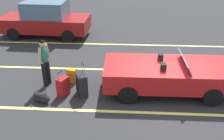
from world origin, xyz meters
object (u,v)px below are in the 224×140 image
suitcase_small_carryon (72,76)px  traveler_person (45,60)px  suitcase_medium_bright (63,86)px  duffel_bag (41,97)px  parked_sedan_near (46,19)px  convertible_car (173,75)px  suitcase_large_black (82,85)px

suitcase_small_carryon → traveler_person: size_ratio=0.30×
suitcase_medium_bright → suitcase_small_carryon: 0.87m
duffel_bag → traveler_person: bearing=96.3°
suitcase_small_carryon → traveler_person: bearing=-60.0°
duffel_bag → traveler_person: 1.32m
suitcase_medium_bright → parked_sedan_near: parked_sedan_near is taller
convertible_car → suitcase_medium_bright: 3.61m
suitcase_small_carryon → traveler_person: (-0.83, -0.22, 0.68)m
suitcase_small_carryon → parked_sedan_near: 5.35m
traveler_person → suitcase_medium_bright: bearing=-20.1°
suitcase_large_black → suitcase_small_carryon: size_ratio=2.21×
traveler_person → convertible_car: bearing=19.5°
convertible_car → duffel_bag: size_ratio=5.88×
suitcase_medium_bright → traveler_person: bearing=165.3°
suitcase_medium_bright → traveler_person: 1.14m
convertible_car → suitcase_small_carryon: bearing=173.5°
suitcase_large_black → suitcase_medium_bright: size_ratio=1.33×
convertible_car → suitcase_medium_bright: (-3.57, -0.50, -0.28)m
duffel_bag → traveler_person: traveler_person is taller
convertible_car → traveler_person: traveler_person is taller
convertible_car → parked_sedan_near: size_ratio=0.91×
convertible_car → duffel_bag: (-4.17, -0.93, -0.43)m
suitcase_large_black → suitcase_medium_bright: 0.61m
duffel_bag → convertible_car: bearing=12.5°
convertible_car → traveler_person: (-4.29, 0.14, 0.34)m
suitcase_medium_bright → suitcase_large_black: bearing=31.6°
suitcase_medium_bright → duffel_bag: (-0.60, -0.43, -0.15)m
suitcase_small_carryon → suitcase_medium_bright: bearing=7.6°
suitcase_medium_bright → duffel_bag: 0.75m
suitcase_large_black → duffel_bag: 1.31m
parked_sedan_near → duffel_bag: bearing=107.3°
suitcase_medium_bright → parked_sedan_near: (-2.19, 5.64, 0.58)m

